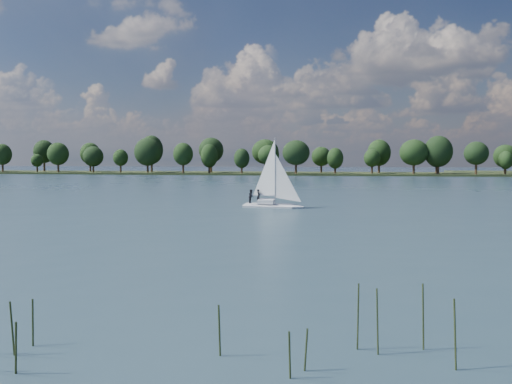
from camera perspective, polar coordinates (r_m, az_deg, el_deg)
ground at (r=127.00m, az=5.13°, el=0.44°), size 700.00×700.00×0.00m
far_shore at (r=238.56m, az=8.11°, el=1.74°), size 660.00×40.00×1.50m
sailboat at (r=73.57m, az=1.36°, el=0.46°), size 7.35×2.79×9.44m
treeline at (r=234.75m, az=8.77°, el=3.70°), size 562.73×73.99×18.20m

